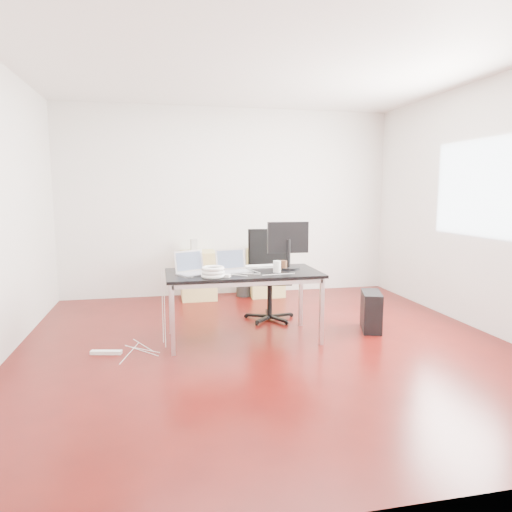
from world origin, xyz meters
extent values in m
plane|color=#3E0907|center=(0.00, 0.00, 0.00)|extent=(5.00, 5.00, 0.00)
plane|color=silver|center=(0.00, 0.00, 2.80)|extent=(5.00, 5.00, 0.00)
plane|color=silver|center=(0.00, 2.50, 1.40)|extent=(5.00, 0.00, 5.00)
plane|color=silver|center=(0.00, -2.50, 1.40)|extent=(5.00, 0.00, 5.00)
plane|color=silver|center=(2.50, 0.00, 1.40)|extent=(0.00, 5.00, 5.00)
plane|color=white|center=(2.48, 0.20, 1.60)|extent=(0.00, 1.50, 1.50)
cube|color=black|center=(-0.20, 0.25, 0.71)|extent=(1.60, 0.80, 0.03)
cube|color=silver|center=(-0.95, -0.10, 0.35)|extent=(0.04, 0.04, 0.70)
cube|color=silver|center=(-0.95, 0.60, 0.35)|extent=(0.04, 0.04, 0.70)
cube|color=silver|center=(0.55, -0.10, 0.35)|extent=(0.04, 0.04, 0.70)
cube|color=silver|center=(0.55, 0.60, 0.35)|extent=(0.04, 0.04, 0.70)
cylinder|color=black|center=(0.25, 0.92, 0.23)|extent=(0.06, 0.06, 0.47)
cube|color=black|center=(0.25, 0.92, 0.50)|extent=(0.54, 0.52, 0.06)
cube|color=black|center=(0.28, 1.13, 0.81)|extent=(0.47, 0.16, 0.55)
cube|color=tan|center=(-0.51, 2.23, 0.35)|extent=(0.50, 0.50, 0.70)
cube|color=tan|center=(0.50, 2.23, 0.35)|extent=(0.50, 0.50, 0.70)
cube|color=black|center=(1.28, 0.26, 0.22)|extent=(0.34, 0.49, 0.44)
cylinder|color=black|center=(0.18, 2.25, 0.14)|extent=(0.32, 0.32, 0.28)
cube|color=white|center=(-1.59, 0.07, 0.02)|extent=(0.31, 0.12, 0.04)
cube|color=silver|center=(-0.71, 0.19, 0.74)|extent=(0.40, 0.35, 0.01)
cube|color=silver|center=(-0.76, 0.29, 0.85)|extent=(0.32, 0.19, 0.22)
cube|color=#475166|center=(-0.76, 0.29, 0.85)|extent=(0.28, 0.16, 0.18)
cube|color=silver|center=(-0.30, 0.22, 0.74)|extent=(0.37, 0.29, 0.01)
cube|color=silver|center=(-0.32, 0.33, 0.85)|extent=(0.33, 0.11, 0.22)
cube|color=#475166|center=(-0.32, 0.33, 0.85)|extent=(0.29, 0.09, 0.18)
cylinder|color=black|center=(0.32, 0.35, 0.74)|extent=(0.26, 0.26, 0.02)
cylinder|color=black|center=(0.32, 0.35, 0.90)|extent=(0.05, 0.05, 0.30)
cube|color=black|center=(0.32, 0.37, 1.07)|extent=(0.45, 0.07, 0.34)
cube|color=#475166|center=(0.32, 0.39, 1.07)|extent=(0.40, 0.02, 0.29)
cube|color=white|center=(0.05, 0.49, 0.74)|extent=(0.45, 0.16, 0.02)
cylinder|color=white|center=(0.14, 0.15, 0.79)|extent=(0.11, 0.11, 0.12)
cylinder|color=#4F2E1B|center=(0.25, 0.29, 0.78)|extent=(0.08, 0.08, 0.10)
torus|color=white|center=(-0.55, 0.01, 0.75)|extent=(0.24, 0.24, 0.04)
torus|color=white|center=(-0.55, 0.01, 0.78)|extent=(0.23, 0.23, 0.04)
torus|color=white|center=(-0.55, 0.01, 0.82)|extent=(0.22, 0.22, 0.04)
cube|color=white|center=(-0.42, -0.01, 0.74)|extent=(0.09, 0.09, 0.03)
cube|color=#9E9E9E|center=(-0.56, 2.27, 0.79)|extent=(0.10, 0.09, 0.18)
cube|color=black|center=(0.56, 2.26, 0.74)|extent=(0.35, 0.31, 0.09)
camera|label=1|loc=(-1.05, -4.39, 1.56)|focal=32.00mm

